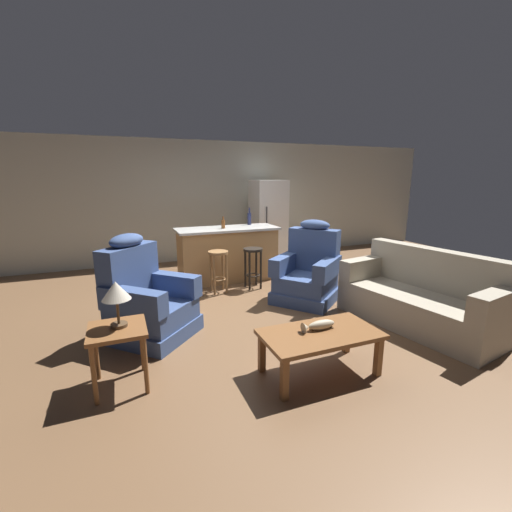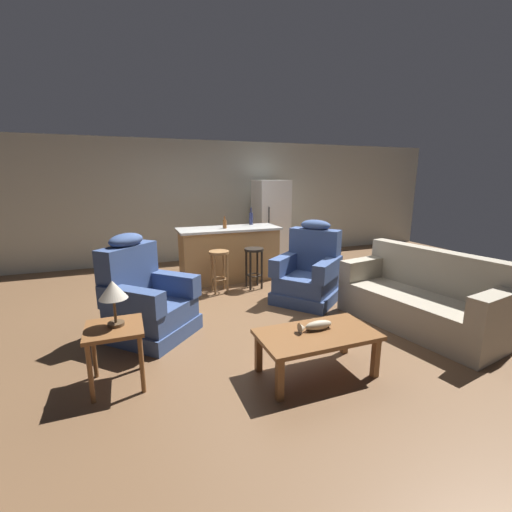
% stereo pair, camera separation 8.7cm
% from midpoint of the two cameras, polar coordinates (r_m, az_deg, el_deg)
% --- Properties ---
extents(ground_plane, '(12.00, 12.00, 0.00)m').
position_cam_midpoint_polar(ground_plane, '(5.10, 0.50, -7.97)').
color(ground_plane, brown).
extents(back_wall, '(12.00, 0.05, 2.60)m').
position_cam_midpoint_polar(back_wall, '(7.77, -8.08, 9.02)').
color(back_wall, '#B2B2A3').
rests_on(back_wall, ground_plane).
extents(coffee_table, '(1.10, 0.60, 0.42)m').
position_cam_midpoint_polar(coffee_table, '(3.33, 10.88, -13.30)').
color(coffee_table, brown).
rests_on(coffee_table, ground_plane).
extents(fish_figurine, '(0.34, 0.10, 0.10)m').
position_cam_midpoint_polar(fish_figurine, '(3.33, 10.63, -11.39)').
color(fish_figurine, '#4C3823').
rests_on(fish_figurine, coffee_table).
extents(couch, '(1.15, 2.02, 0.94)m').
position_cam_midpoint_polar(couch, '(4.77, 26.40, -6.53)').
color(couch, '#9E937F').
rests_on(couch, ground_plane).
extents(recliner_near_lamp, '(1.19, 1.19, 1.20)m').
position_cam_midpoint_polar(recliner_near_lamp, '(4.21, -17.35, -7.07)').
color(recliner_near_lamp, '#384C7A').
rests_on(recliner_near_lamp, ground_plane).
extents(recliner_near_island, '(1.18, 1.18, 1.20)m').
position_cam_midpoint_polar(recliner_near_island, '(5.20, 9.22, -2.81)').
color(recliner_near_island, '#384C7A').
rests_on(recliner_near_island, ground_plane).
extents(end_table, '(0.48, 0.48, 0.56)m').
position_cam_midpoint_polar(end_table, '(3.29, -21.74, -12.44)').
color(end_table, brown).
rests_on(end_table, ground_plane).
extents(table_lamp, '(0.24, 0.24, 0.41)m').
position_cam_midpoint_polar(table_lamp, '(3.16, -22.01, -5.58)').
color(table_lamp, '#4C3823').
rests_on(table_lamp, end_table).
extents(kitchen_island, '(1.80, 0.70, 0.95)m').
position_cam_midpoint_polar(kitchen_island, '(6.18, -4.09, 0.40)').
color(kitchen_island, '#AD7F4C').
rests_on(kitchen_island, ground_plane).
extents(bar_stool_left, '(0.32, 0.32, 0.68)m').
position_cam_midpoint_polar(bar_stool_left, '(5.50, -5.70, -1.29)').
color(bar_stool_left, olive).
rests_on(bar_stool_left, ground_plane).
extents(bar_stool_right, '(0.32, 0.32, 0.68)m').
position_cam_midpoint_polar(bar_stool_right, '(5.68, 0.10, -0.77)').
color(bar_stool_right, black).
rests_on(bar_stool_right, ground_plane).
extents(refrigerator, '(0.70, 0.69, 1.76)m').
position_cam_midpoint_polar(refrigerator, '(7.68, 2.80, 5.94)').
color(refrigerator, white).
rests_on(refrigerator, ground_plane).
extents(bottle_tall_green, '(0.07, 0.07, 0.21)m').
position_cam_midpoint_polar(bottle_tall_green, '(6.01, -4.83, 5.37)').
color(bottle_tall_green, brown).
rests_on(bottle_tall_green, kitchen_island).
extents(bottle_short_amber, '(0.07, 0.07, 0.32)m').
position_cam_midpoint_polar(bottle_short_amber, '(6.47, -0.44, 6.32)').
color(bottle_short_amber, '#23284C').
rests_on(bottle_short_amber, kitchen_island).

